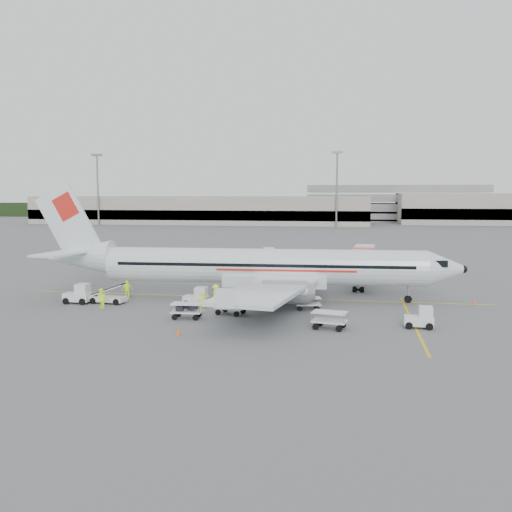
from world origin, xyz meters
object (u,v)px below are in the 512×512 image
Objects in this scene: jet_bridge at (362,266)px; tug_mid at (196,296)px; tug_fore at (419,317)px; tug_aft at (77,293)px; aircraft at (264,243)px; belt_loader at (108,291)px.

jet_bridge is 7.00× the size of tug_mid.
jet_bridge is 7.16× the size of tug_fore.
jet_bridge is 6.44× the size of tug_aft.
aircraft is at bearing 16.52° from tug_aft.
tug_mid is at bearing 7.54° from belt_loader.
aircraft is 8.15m from tug_mid.
tug_mid is (8.17, 0.22, -0.33)m from belt_loader.
belt_loader is (-13.72, -4.07, -4.22)m from aircraft.
jet_bridge reaches higher than belt_loader.
aircraft reaches higher than tug_fore.
jet_bridge is at bearing 47.47° from aircraft.
tug_mid is (-5.55, -3.85, -4.55)m from aircraft.
tug_fore is (26.71, -5.29, -0.35)m from belt_loader.
aircraft is at bearing 36.35° from tug_mid.
aircraft is 16.64m from tug_fore.
jet_bridge is 20.99m from tug_mid.
belt_loader is at bearing -176.91° from tug_mid.
tug_fore is at bearing -5.16° from belt_loader.
belt_loader is 2.03× the size of tug_fore.
aircraft reaches higher than tug_mid.
tug_mid is 0.92× the size of tug_aft.
tug_aft is (-25.68, -15.55, -1.08)m from jet_bridge.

